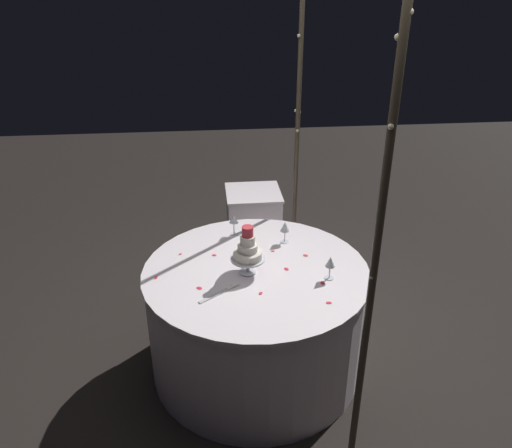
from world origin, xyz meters
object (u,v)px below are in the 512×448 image
Objects in this scene: side_table at (253,231)px; main_table at (256,318)px; cake_knife at (222,292)px; wine_glass_1 at (234,220)px; decorative_arch at (327,152)px; wine_glass_2 at (330,263)px; tiered_cake at (248,250)px; wine_glass_0 at (285,227)px.

main_table is at bearing -4.86° from side_table.
cake_knife is at bearing -12.45° from side_table.
side_table is 5.10× the size of wine_glass_1.
decorative_arch is 15.92× the size of wine_glass_2.
cake_knife reaches higher than main_table.
tiered_cake is 0.54m from wine_glass_1.
wine_glass_2 is 0.69m from cake_knife.
wine_glass_1 is at bearing -174.09° from tiered_cake.
main_table is at bearing 122.78° from tiered_cake.
wine_glass_2 is at bearing 70.87° from main_table.
decorative_arch is at bearing 13.22° from side_table.
main_table is 4.48× the size of tiered_cake.
wine_glass_2 is at bearing 10.31° from decorative_arch.
cake_knife is (1.55, -0.34, 0.41)m from side_table.
tiered_cake is 2.07× the size of wine_glass_0.
wine_glass_1 is 0.86m from wine_glass_2.
wine_glass_1 is (-0.50, -0.53, -0.66)m from decorative_arch.
wine_glass_0 is at bearing 66.38° from wine_glass_1.
decorative_arch is at bearing 27.51° from wine_glass_0.
decorative_arch is at bearing 89.86° from main_table.
cake_knife is (0.74, -0.12, -0.11)m from wine_glass_1.
decorative_arch reaches higher than wine_glass_0.
wine_glass_2 is (0.12, 0.50, -0.05)m from tiered_cake.
wine_glass_0 is at bearing 7.61° from side_table.
cake_knife is (0.58, -0.47, -0.11)m from wine_glass_0.
wine_glass_2 is (0.65, 0.56, -0.00)m from wine_glass_1.
wine_glass_2 is (0.15, 0.45, 0.51)m from main_table.
tiered_cake is 0.48m from wine_glass_0.
wine_glass_1 reaches higher than main_table.
wine_glass_0 is 1.04× the size of wine_glass_1.
main_table is at bearing -35.12° from wine_glass_0.
wine_glass_2 reaches higher than main_table.
wine_glass_1 is at bearing 170.74° from cake_knife.
tiered_cake is (0.03, -0.47, -0.61)m from decorative_arch.
wine_glass_1 is at bearing -113.62° from wine_glass_0.
tiered_cake reaches higher than wine_glass_1.
main_table is 0.52m from cake_knife.
wine_glass_2 is (0.15, 0.03, -0.66)m from decorative_arch.
tiered_cake is 0.52m from wine_glass_2.
tiered_cake reaches higher than wine_glass_0.
tiered_cake reaches higher than wine_glass_2.
wine_glass_2 is (0.50, 0.21, -0.00)m from wine_glass_0.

